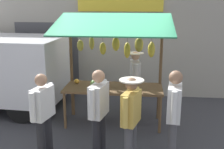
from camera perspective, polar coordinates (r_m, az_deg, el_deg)
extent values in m
plane|color=#38383D|center=(6.75, 0.28, -9.67)|extent=(40.00, 40.00, 0.00)
cube|color=#9E998E|center=(8.41, 1.88, 7.28)|extent=(9.00, 0.25, 3.40)
cube|color=yellow|center=(8.20, 1.64, 14.46)|extent=(2.40, 0.06, 0.56)
cube|color=#47474C|center=(8.83, -12.77, 3.33)|extent=(1.90, 0.04, 2.10)
cube|color=brown|center=(6.44, 0.29, -2.73)|extent=(2.20, 0.90, 0.05)
cylinder|color=brown|center=(6.42, -9.43, -7.17)|extent=(0.06, 0.06, 0.83)
cylinder|color=brown|center=(6.21, 9.59, -7.96)|extent=(0.06, 0.06, 0.83)
cylinder|color=brown|center=(7.12, -7.76, -4.87)|extent=(0.06, 0.06, 0.83)
cylinder|color=brown|center=(6.93, 9.25, -5.48)|extent=(0.06, 0.06, 0.83)
cylinder|color=brown|center=(6.92, -8.12, 1.11)|extent=(0.07, 0.07, 2.35)
cylinder|color=brown|center=(6.72, 9.68, 0.64)|extent=(0.07, 0.07, 2.35)
cylinder|color=brown|center=(6.58, 0.68, 9.16)|extent=(2.12, 0.06, 0.06)
cube|color=#23724C|center=(6.02, 0.16, 10.08)|extent=(2.50, 1.46, 0.39)
cylinder|color=brown|center=(6.53, 8.00, 7.74)|extent=(0.01, 0.01, 0.28)
ellipsoid|color=yellow|center=(6.58, 7.90, 4.95)|extent=(0.20, 0.23, 0.36)
cylinder|color=brown|center=(6.55, 5.48, 8.26)|extent=(0.01, 0.01, 0.19)
ellipsoid|color=gold|center=(6.59, 5.43, 5.96)|extent=(0.27, 0.26, 0.34)
cylinder|color=brown|center=(6.52, 3.10, 7.77)|extent=(0.01, 0.01, 0.30)
ellipsoid|color=yellow|center=(6.57, 3.06, 4.87)|extent=(0.18, 0.21, 0.37)
cylinder|color=brown|center=(6.53, 0.79, 8.31)|extent=(0.01, 0.01, 0.18)
ellipsoid|color=yellow|center=(6.56, 0.78, 6.11)|extent=(0.17, 0.14, 0.32)
cylinder|color=brown|center=(6.62, -1.87, 7.81)|extent=(0.01, 0.01, 0.32)
ellipsoid|color=yellow|center=(6.66, -1.85, 5.22)|extent=(0.19, 0.17, 0.29)
cylinder|color=brown|center=(6.67, -4.13, 8.43)|extent=(0.01, 0.01, 0.18)
ellipsoid|color=gold|center=(6.71, -4.10, 6.31)|extent=(0.16, 0.18, 0.32)
cylinder|color=brown|center=(6.72, -6.43, 8.06)|extent=(0.01, 0.01, 0.26)
ellipsoid|color=gold|center=(6.75, -6.37, 5.80)|extent=(0.18, 0.16, 0.27)
ellipsoid|color=gold|center=(6.77, -7.07, -1.31)|extent=(0.19, 0.22, 0.10)
sphere|color=#729E4C|center=(6.34, -3.46, -1.87)|extent=(0.20, 0.20, 0.20)
ellipsoid|color=orange|center=(6.58, 3.36, -1.51)|extent=(0.26, 0.24, 0.14)
cylinder|color=#4C4C51|center=(7.39, 4.43, -4.26)|extent=(0.14, 0.14, 0.78)
cylinder|color=#4C4C51|center=(7.15, 4.66, -4.93)|extent=(0.14, 0.14, 0.78)
cube|color=silver|center=(7.08, 4.65, 0.48)|extent=(0.28, 0.50, 0.55)
cylinder|color=silver|center=(7.36, 4.40, 1.21)|extent=(0.09, 0.09, 0.51)
cylinder|color=silver|center=(6.79, 4.94, 0.05)|extent=(0.09, 0.09, 0.51)
sphere|color=tan|center=(6.99, 4.72, 3.75)|extent=(0.21, 0.21, 0.21)
cylinder|color=beige|center=(6.98, 4.73, 4.26)|extent=(0.41, 0.41, 0.02)
cylinder|color=#4C4C51|center=(4.94, 3.24, -14.36)|extent=(0.14, 0.14, 0.78)
cylinder|color=#4C4C51|center=(5.15, 4.18, -13.05)|extent=(0.14, 0.14, 0.78)
cube|color=gold|center=(4.77, 3.85, -6.66)|extent=(0.34, 0.51, 0.55)
cylinder|color=gold|center=(4.50, 2.69, -7.68)|extent=(0.09, 0.09, 0.51)
cylinder|color=gold|center=(5.02, 4.89, -5.28)|extent=(0.09, 0.09, 0.51)
sphere|color=#8C664C|center=(4.63, 3.94, -1.91)|extent=(0.21, 0.21, 0.21)
cylinder|color=beige|center=(4.62, 3.95, -1.15)|extent=(0.41, 0.41, 0.02)
cylinder|color=#4C4C51|center=(5.06, 11.89, -13.57)|extent=(0.14, 0.14, 0.83)
cylinder|color=#4C4C51|center=(5.31, 12.00, -12.18)|extent=(0.14, 0.14, 0.83)
cube|color=silver|center=(4.90, 12.38, -5.50)|extent=(0.28, 0.52, 0.59)
cylinder|color=silver|center=(4.60, 12.28, -6.54)|extent=(0.09, 0.09, 0.54)
cylinder|color=silver|center=(5.19, 12.49, -4.10)|extent=(0.09, 0.09, 0.54)
sphere|color=#8C664C|center=(4.77, 12.67, -0.57)|extent=(0.23, 0.23, 0.23)
cylinder|color=#232328|center=(5.27, -14.08, -12.81)|extent=(0.14, 0.14, 0.78)
cylinder|color=#232328|center=(5.46, -12.60, -11.68)|extent=(0.14, 0.14, 0.78)
cube|color=silver|center=(5.10, -13.76, -5.54)|extent=(0.32, 0.51, 0.55)
cylinder|color=silver|center=(4.87, -15.63, -6.40)|extent=(0.09, 0.09, 0.51)
cylinder|color=silver|center=(5.33, -12.09, -4.31)|extent=(0.09, 0.09, 0.51)
sphere|color=#A87A5B|center=(4.98, -14.05, -1.07)|extent=(0.21, 0.21, 0.21)
cylinder|color=#232328|center=(5.14, -3.13, -12.90)|extent=(0.14, 0.14, 0.81)
cylinder|color=#232328|center=(5.36, -2.07, -11.64)|extent=(0.14, 0.14, 0.81)
cube|color=silver|center=(4.98, -2.68, -5.15)|extent=(0.32, 0.52, 0.57)
cylinder|color=silver|center=(4.70, -4.01, -6.07)|extent=(0.09, 0.09, 0.53)
cylinder|color=silver|center=(5.24, -1.50, -3.84)|extent=(0.09, 0.09, 0.53)
sphere|color=#A87A5B|center=(4.85, -2.74, -0.38)|extent=(0.22, 0.22, 0.22)
cylinder|color=black|center=(6.99, -17.76, -6.59)|extent=(0.67, 0.22, 0.66)
cylinder|color=black|center=(8.41, -12.60, -2.63)|extent=(0.67, 0.22, 0.66)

